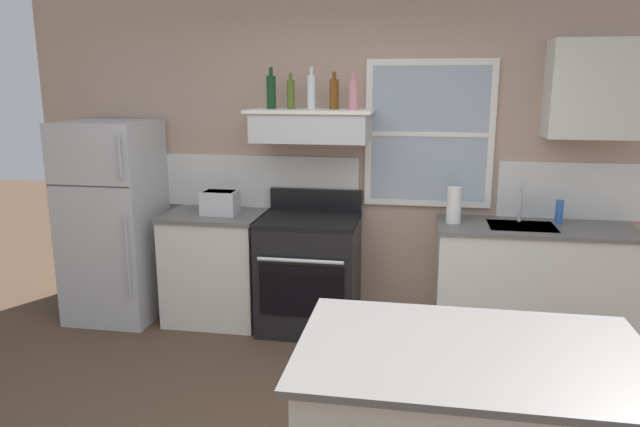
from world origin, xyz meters
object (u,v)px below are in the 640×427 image
bottle_olive_oil_square (291,94)px  paper_towel_roll (454,205)px  bottle_dark_green_wine (271,92)px  bottle_clear_tall (311,91)px  bottle_rose_pink (354,94)px  refrigerator (114,221)px  stove_range (310,272)px  dish_soap_bottle (559,212)px  bottle_amber_wine (334,94)px  toaster (220,202)px

bottle_olive_oil_square → paper_towel_roll: size_ratio=1.01×
bottle_dark_green_wine → bottle_clear_tall: 0.32m
bottle_olive_oil_square → bottle_rose_pink: (0.50, -0.06, 0.00)m
refrigerator → bottle_olive_oil_square: bottle_olive_oil_square is taller
stove_range → dish_soap_bottle: same height
refrigerator → paper_towel_roll: size_ratio=6.09×
bottle_rose_pink → paper_towel_roll: (0.77, -0.03, -0.82)m
stove_range → bottle_rose_pink: bearing=11.7°
bottle_clear_tall → paper_towel_roll: bearing=-3.2°
bottle_dark_green_wine → bottle_clear_tall: bottle_clear_tall is taller
refrigerator → bottle_dark_green_wine: bearing=6.1°
refrigerator → dish_soap_bottle: (3.53, 0.16, 0.18)m
stove_range → refrigerator: bearing=-179.2°
bottle_amber_wine → bottle_clear_tall: bearing=-169.3°
toaster → bottle_dark_green_wine: 0.97m
bottle_olive_oil_square → bottle_amber_wine: bottle_amber_wine is taller
refrigerator → bottle_clear_tall: bearing=4.2°
stove_range → bottle_clear_tall: size_ratio=3.42×
bottle_amber_wine → dish_soap_bottle: bearing=0.2°
bottle_dark_green_wine → dish_soap_bottle: bottle_dark_green_wine is taller
bottle_clear_tall → bottle_rose_pink: 0.33m
dish_soap_bottle → bottle_amber_wine: bearing=-179.8°
stove_range → bottle_dark_green_wine: size_ratio=3.47×
toaster → bottle_olive_oil_square: bearing=12.9°
bottle_clear_tall → bottle_rose_pink: bearing=-5.2°
bottle_olive_oil_square → dish_soap_bottle: (2.05, 0.00, -0.86)m
bottle_dark_green_wine → bottle_clear_tall: size_ratio=0.99×
stove_range → bottle_olive_oil_square: bottle_olive_oil_square is taller
bottle_dark_green_wine → bottle_olive_oil_square: bottle_dark_green_wine is taller
toaster → bottle_amber_wine: 1.25m
stove_range → bottle_rose_pink: 1.44m
stove_range → bottle_amber_wine: bottle_amber_wine is taller
toaster → bottle_clear_tall: 1.14m
paper_towel_roll → dish_soap_bottle: bearing=7.3°
refrigerator → toaster: refrigerator is taller
refrigerator → toaster: bearing=1.7°
toaster → bottle_amber_wine: bearing=8.0°
bottle_rose_pink → dish_soap_bottle: bearing=2.6°
refrigerator → dish_soap_bottle: 3.54m
toaster → bottle_dark_green_wine: bottle_dark_green_wine is taller
bottle_rose_pink → paper_towel_roll: bearing=-2.3°
refrigerator → bottle_clear_tall: (1.65, 0.12, 1.06)m
bottle_olive_oil_square → bottle_clear_tall: bearing=-11.6°
stove_range → bottle_olive_oil_square: bearing=141.7°
bottle_amber_wine → bottle_rose_pink: bearing=-21.7°
bottle_rose_pink → paper_towel_roll: 1.13m
toaster → stove_range: 0.91m
refrigerator → stove_range: 1.69m
bottle_dark_green_wine → bottle_clear_tall: bearing=-3.9°
stove_range → bottle_dark_green_wine: 1.45m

